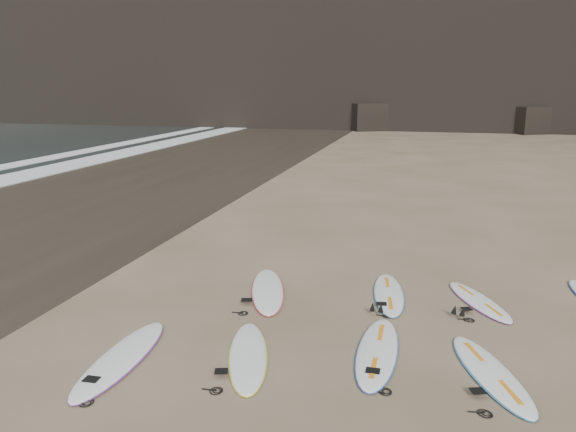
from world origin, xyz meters
name	(u,v)px	position (x,y,z in m)	size (l,w,h in m)	color
ground	(424,366)	(0.00, 0.00, 0.00)	(240.00, 240.00, 0.00)	#897559
wet_sand	(75,199)	(-13.00, 10.00, 0.00)	(12.00, 200.00, 0.01)	#383026
surfboard_0	(121,357)	(-4.62, -0.97, 0.05)	(0.65, 2.73, 0.10)	white
surfboard_1	(248,355)	(-2.72, -0.39, 0.04)	(0.58, 2.43, 0.09)	white
surfboard_2	(377,351)	(-0.74, 0.24, 0.05)	(0.62, 2.59, 0.09)	white
surfboard_3	(491,373)	(0.96, -0.04, 0.04)	(0.59, 2.47, 0.09)	white
surfboard_5	(268,290)	(-3.22, 2.43, 0.05)	(0.64, 2.67, 0.10)	white
surfboard_6	(389,294)	(-0.76, 2.86, 0.04)	(0.58, 2.43, 0.09)	white
surfboard_7	(479,301)	(1.01, 2.90, 0.04)	(0.53, 2.22, 0.08)	white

